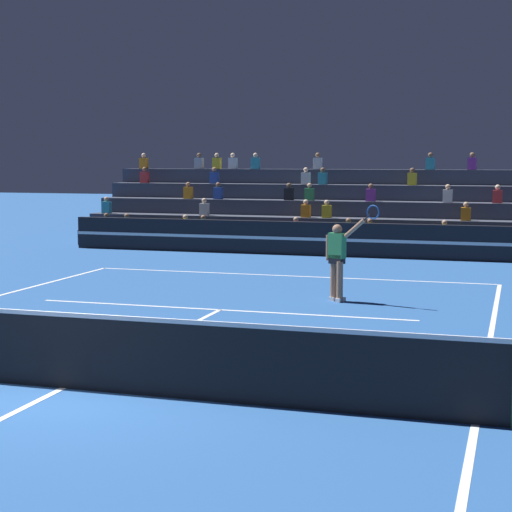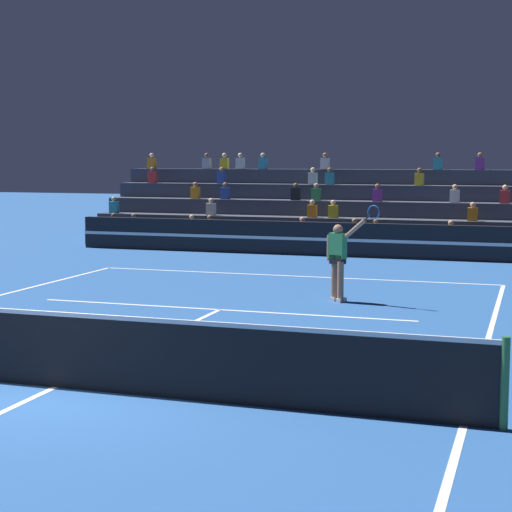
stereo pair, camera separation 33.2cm
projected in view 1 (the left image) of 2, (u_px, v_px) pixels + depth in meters
The scene contains 7 objects.
ground_plane at pixel (63, 388), 11.74m from camera, with size 120.00×120.00×0.00m, color #285699.
court_lines at pixel (63, 388), 11.74m from camera, with size 11.10×23.90×0.01m.
tennis_net at pixel (62, 349), 11.68m from camera, with size 12.00×0.10×1.10m.
sponsor_banner_wall at pixel (328, 239), 27.71m from camera, with size 18.00×0.26×1.10m.
bleacher_stand at pixel (350, 217), 31.26m from camera, with size 19.08×4.75×3.38m.
tennis_player at pixel (338, 258), 18.81m from camera, with size 1.32×0.66×2.23m.
tennis_ball at pixel (65, 333), 15.32m from camera, with size 0.07×0.07×0.07m, color #C6DB33.
Camera 1 is at (5.92, -10.17, 3.13)m, focal length 60.00 mm.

